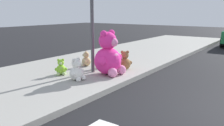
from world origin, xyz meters
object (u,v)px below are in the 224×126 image
object	(u,v)px
plush_white	(77,71)
plush_yellow	(103,62)
sign_pole	(92,18)
plush_lime	(61,68)
plush_tan	(86,60)
plush_pink_large	(109,57)
plush_brown	(125,62)

from	to	relation	value
plush_white	plush_yellow	bearing A→B (deg)	11.98
sign_pole	plush_white	world-z (taller)	sign_pole
plush_lime	plush_tan	bearing A→B (deg)	7.60
plush_pink_large	plush_tan	bearing A→B (deg)	70.42
plush_white	plush_lime	distance (m)	0.84
sign_pole	plush_lime	bearing A→B (deg)	144.91
plush_white	plush_lime	world-z (taller)	plush_white
plush_pink_large	plush_white	distance (m)	1.14
plush_tan	plush_brown	size ratio (longest dim) A/B	0.82
plush_tan	plush_lime	xyz separation A→B (m)	(-1.35, -0.18, -0.01)
sign_pole	plush_brown	size ratio (longest dim) A/B	5.02
plush_lime	sign_pole	bearing A→B (deg)	-35.09
plush_pink_large	plush_white	world-z (taller)	plush_pink_large
plush_yellow	plush_white	bearing A→B (deg)	-168.02
plush_brown	plush_pink_large	bearing A→B (deg)	176.13
plush_pink_large	plush_yellow	size ratio (longest dim) A/B	2.68
sign_pole	plush_brown	distance (m)	1.81
plush_pink_large	plush_tan	world-z (taller)	plush_pink_large
plush_yellow	plush_brown	distance (m)	0.79
plush_yellow	plush_brown	world-z (taller)	plush_brown
plush_white	plush_tan	world-z (taller)	plush_white
plush_pink_large	plush_yellow	bearing A→B (deg)	46.97
sign_pole	plush_white	distance (m)	1.77
plush_yellow	plush_tan	bearing A→B (deg)	105.90
plush_lime	plush_pink_large	bearing A→B (deg)	-53.23
plush_yellow	plush_lime	xyz separation A→B (m)	(-1.53, 0.46, -0.00)
plush_pink_large	plush_brown	size ratio (longest dim) A/B	2.12
plush_pink_large	plush_lime	xyz separation A→B (m)	(-0.87, 1.17, -0.34)
sign_pole	plush_pink_large	distance (m)	1.30
plush_lime	plush_yellow	bearing A→B (deg)	-16.65
plush_yellow	plush_lime	world-z (taller)	plush_yellow
plush_pink_large	plush_lime	bearing A→B (deg)	126.77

